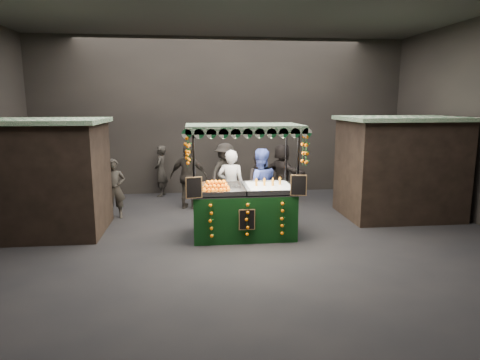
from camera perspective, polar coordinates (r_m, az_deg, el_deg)
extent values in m
plane|color=black|center=(9.30, -0.36, -8.04)|extent=(12.00, 12.00, 0.00)
cube|color=black|center=(13.81, -2.60, 8.59)|extent=(12.00, 0.10, 5.00)
cube|color=black|center=(3.91, 7.40, 3.67)|extent=(12.00, 0.10, 5.00)
cube|color=black|center=(10.51, -25.62, 0.10)|extent=(2.80, 2.00, 2.50)
cube|color=#115025|center=(10.37, -26.19, 7.18)|extent=(3.00, 2.20, 0.10)
cube|color=black|center=(11.70, 20.77, 1.42)|extent=(2.80, 2.00, 2.50)
cube|color=#115025|center=(11.58, 21.19, 7.78)|extent=(3.00, 2.20, 0.10)
cube|color=black|center=(9.41, 0.44, -4.62)|extent=(2.21, 1.21, 1.00)
cube|color=#B0B3B7|center=(9.29, 0.45, -1.51)|extent=(2.21, 1.21, 0.04)
cylinder|color=black|center=(8.63, -6.20, -1.28)|extent=(0.05, 0.05, 2.41)
cylinder|color=black|center=(8.90, 7.78, -0.96)|extent=(0.05, 0.05, 2.41)
cylinder|color=black|center=(9.75, -6.24, 0.08)|extent=(0.05, 0.05, 2.41)
cylinder|color=black|center=(9.99, 6.18, 0.33)|extent=(0.05, 0.05, 2.41)
cube|color=#115025|center=(9.10, 0.46, 7.30)|extent=(2.46, 1.46, 0.08)
cube|color=white|center=(9.37, 4.11, -1.06)|extent=(0.98, 1.08, 0.08)
cube|color=black|center=(8.56, -6.27, -1.04)|extent=(0.34, 0.10, 0.44)
cube|color=black|center=(8.83, 7.95, -0.72)|extent=(0.34, 0.10, 0.44)
cube|color=black|center=(8.79, 0.95, -5.39)|extent=(0.34, 0.03, 0.44)
imported|color=gray|center=(10.40, -1.23, -0.86)|extent=(0.74, 0.56, 1.82)
imported|color=navy|center=(10.30, 2.71, -0.86)|extent=(0.93, 0.74, 1.86)
imported|color=#2B2823|center=(11.27, -16.67, -1.14)|extent=(0.61, 0.44, 1.54)
imported|color=#292321|center=(11.85, 2.73, -0.18)|extent=(0.87, 0.75, 1.53)
imported|color=black|center=(11.83, -6.97, 0.48)|extent=(1.15, 0.72, 1.83)
imported|color=#292521|center=(12.54, -2.03, 0.99)|extent=(1.29, 1.26, 1.77)
imported|color=#282320|center=(11.77, -23.97, -0.70)|extent=(0.98, 0.82, 1.71)
imported|color=#282321|center=(12.79, 5.75, 1.04)|extent=(1.17, 1.67, 1.73)
imported|color=#2B2723|center=(13.58, -10.69, 1.21)|extent=(0.48, 0.65, 1.62)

